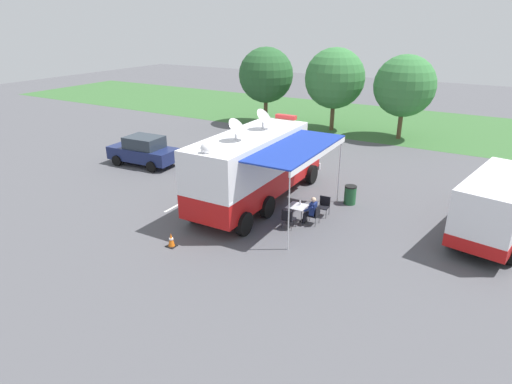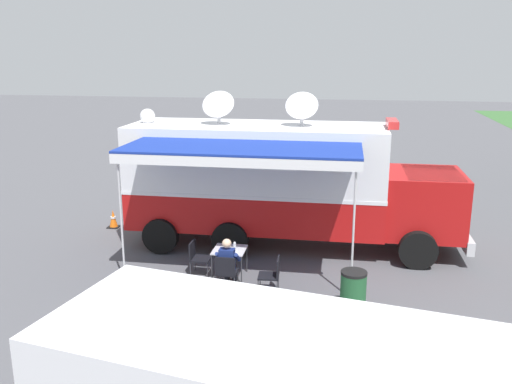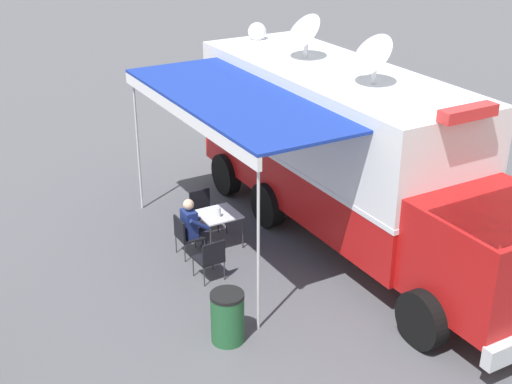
# 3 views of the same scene
# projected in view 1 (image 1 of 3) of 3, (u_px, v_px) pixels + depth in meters

# --- Properties ---
(ground_plane) EXTENTS (100.00, 100.00, 0.00)m
(ground_plane) POSITION_uv_depth(u_px,v_px,m) (249.00, 207.00, 20.65)
(ground_plane) COLOR #515156
(grass_verge) EXTENTS (80.00, 14.00, 0.01)m
(grass_verge) POSITION_uv_depth(u_px,v_px,m) (377.00, 121.00, 37.71)
(grass_verge) COLOR #386633
(grass_verge) RESTS_ON ground
(lot_stripe) EXTENTS (0.15, 4.80, 0.01)m
(lot_stripe) POSITION_uv_depth(u_px,v_px,m) (196.00, 195.00, 22.06)
(lot_stripe) COLOR silver
(lot_stripe) RESTS_ON ground
(command_truck) EXTENTS (4.89, 9.50, 4.53)m
(command_truck) POSITION_uv_depth(u_px,v_px,m) (258.00, 164.00, 20.51)
(command_truck) COLOR #B71414
(command_truck) RESTS_ON ground
(folding_table) EXTENTS (0.80, 0.80, 0.73)m
(folding_table) POSITION_uv_depth(u_px,v_px,m) (297.00, 207.00, 18.99)
(folding_table) COLOR silver
(folding_table) RESTS_ON ground
(water_bottle) EXTENTS (0.07, 0.07, 0.22)m
(water_bottle) POSITION_uv_depth(u_px,v_px,m) (300.00, 203.00, 19.02)
(water_bottle) COLOR silver
(water_bottle) RESTS_ON folding_table
(folding_chair_at_table) EXTENTS (0.48, 0.48, 0.87)m
(folding_chair_at_table) POSITION_uv_depth(u_px,v_px,m) (315.00, 214.00, 18.75)
(folding_chair_at_table) COLOR black
(folding_chair_at_table) RESTS_ON ground
(folding_chair_beside_table) EXTENTS (0.48, 0.48, 0.87)m
(folding_chair_beside_table) POSITION_uv_depth(u_px,v_px,m) (288.00, 218.00, 18.38)
(folding_chair_beside_table) COLOR black
(folding_chair_beside_table) RESTS_ON ground
(folding_chair_spare_by_truck) EXTENTS (0.51, 0.51, 0.87)m
(folding_chair_spare_by_truck) POSITION_uv_depth(u_px,v_px,m) (324.00, 205.00, 19.65)
(folding_chair_spare_by_truck) COLOR black
(folding_chair_spare_by_truck) RESTS_ON ground
(seated_responder) EXTENTS (0.66, 0.55, 1.25)m
(seated_responder) POSITION_uv_depth(u_px,v_px,m) (311.00, 210.00, 18.78)
(seated_responder) COLOR navy
(seated_responder) RESTS_ON ground
(trash_bin) EXTENTS (0.57, 0.57, 0.91)m
(trash_bin) POSITION_uv_depth(u_px,v_px,m) (350.00, 195.00, 20.87)
(trash_bin) COLOR #235B33
(trash_bin) RESTS_ON ground
(traffic_cone) EXTENTS (0.36, 0.36, 0.58)m
(traffic_cone) POSITION_uv_depth(u_px,v_px,m) (171.00, 240.00, 17.02)
(traffic_cone) COLOR black
(traffic_cone) RESTS_ON ground
(support_truck) EXTENTS (3.31, 7.06, 2.70)m
(support_truck) POSITION_uv_depth(u_px,v_px,m) (500.00, 205.00, 17.41)
(support_truck) COLOR white
(support_truck) RESTS_ON ground
(car_behind_truck) EXTENTS (4.30, 2.22, 1.76)m
(car_behind_truck) POSITION_uv_depth(u_px,v_px,m) (144.00, 151.00, 26.29)
(car_behind_truck) COLOR navy
(car_behind_truck) RESTS_ON ground
(tree_far_left) EXTENTS (4.41, 4.41, 6.19)m
(tree_far_left) POSITION_uv_depth(u_px,v_px,m) (266.00, 75.00, 35.48)
(tree_far_left) COLOR brown
(tree_far_left) RESTS_ON ground
(tree_left_of_centre) EXTENTS (4.56, 4.56, 6.29)m
(tree_left_of_centre) POSITION_uv_depth(u_px,v_px,m) (335.00, 78.00, 33.33)
(tree_left_of_centre) COLOR brown
(tree_left_of_centre) RESTS_ON ground
(tree_right_of_centre) EXTENTS (4.33, 4.33, 5.99)m
(tree_right_of_centre) POSITION_uv_depth(u_px,v_px,m) (405.00, 86.00, 30.94)
(tree_right_of_centre) COLOR brown
(tree_right_of_centre) RESTS_ON ground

